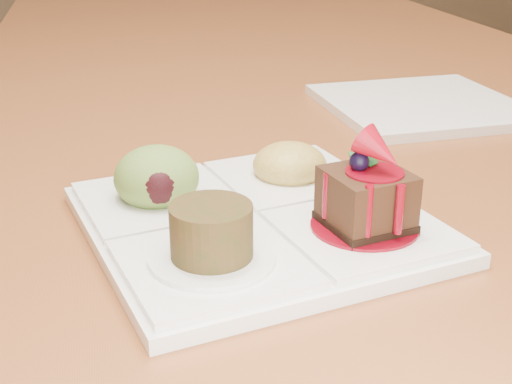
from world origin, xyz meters
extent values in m
cube|color=brown|center=(0.00, 0.00, 0.73)|extent=(1.00, 1.80, 0.04)
cylinder|color=brown|center=(-0.44, 0.84, 0.35)|extent=(0.06, 0.06, 0.71)
cylinder|color=brown|center=(0.44, 0.84, 0.35)|extent=(0.06, 0.06, 0.71)
cylinder|color=black|center=(-0.51, -0.04, 0.23)|extent=(0.04, 0.04, 0.46)
cylinder|color=black|center=(0.43, -0.06, 0.22)|extent=(0.04, 0.04, 0.44)
cube|color=white|center=(-0.18, -0.60, 0.76)|extent=(0.31, 0.31, 0.01)
cube|color=white|center=(-0.11, -0.65, 0.77)|extent=(0.15, 0.15, 0.01)
cube|color=white|center=(-0.23, -0.68, 0.77)|extent=(0.15, 0.15, 0.01)
cube|color=white|center=(-0.26, -0.55, 0.77)|extent=(0.15, 0.15, 0.01)
cube|color=white|center=(-0.13, -0.53, 0.77)|extent=(0.15, 0.15, 0.01)
cylinder|color=#6B040F|center=(-0.11, -0.65, 0.77)|extent=(0.08, 0.08, 0.00)
cube|color=black|center=(-0.11, -0.65, 0.77)|extent=(0.07, 0.07, 0.01)
cube|color=#341E0E|center=(-0.11, -0.65, 0.80)|extent=(0.07, 0.07, 0.04)
cylinder|color=#6B040F|center=(-0.11, -0.65, 0.82)|extent=(0.04, 0.04, 0.00)
sphere|color=black|center=(-0.11, -0.65, 0.82)|extent=(0.02, 0.02, 0.02)
cone|color=maroon|center=(-0.10, -0.66, 0.83)|extent=(0.05, 0.05, 0.04)
cube|color=#134F1A|center=(-0.10, -0.64, 0.82)|extent=(0.02, 0.02, 0.01)
cube|color=#134F1A|center=(-0.11, -0.64, 0.82)|extent=(0.01, 0.02, 0.01)
cylinder|color=#6B040F|center=(-0.12, -0.68, 0.80)|extent=(0.01, 0.01, 0.04)
cylinder|color=#6B040F|center=(-0.09, -0.68, 0.80)|extent=(0.01, 0.01, 0.04)
cylinder|color=#6B040F|center=(-0.14, -0.65, 0.80)|extent=(0.01, 0.01, 0.04)
cylinder|color=white|center=(-0.23, -0.68, 0.77)|extent=(0.09, 0.09, 0.00)
cylinder|color=#472914|center=(-0.23, -0.68, 0.79)|extent=(0.06, 0.06, 0.04)
cylinder|color=#3F220D|center=(-0.23, -0.68, 0.80)|extent=(0.05, 0.05, 0.00)
ellipsoid|color=olive|center=(-0.26, -0.55, 0.79)|extent=(0.07, 0.07, 0.05)
ellipsoid|color=black|center=(-0.26, -0.58, 0.79)|extent=(0.04, 0.03, 0.03)
ellipsoid|color=gold|center=(-0.13, -0.53, 0.78)|extent=(0.07, 0.07, 0.04)
cube|color=#DF4F10|center=(-0.12, -0.52, 0.78)|extent=(0.02, 0.02, 0.02)
cube|color=#5E801B|center=(-0.13, -0.52, 0.78)|extent=(0.02, 0.02, 0.02)
cube|color=#DF4F10|center=(-0.15, -0.52, 0.78)|extent=(0.02, 0.02, 0.02)
cube|color=#5E801B|center=(-0.15, -0.53, 0.78)|extent=(0.02, 0.02, 0.02)
cube|color=#DF4F10|center=(-0.14, -0.54, 0.78)|extent=(0.02, 0.02, 0.01)
cube|color=#5E801B|center=(-0.12, -0.54, 0.78)|extent=(0.02, 0.02, 0.02)
cube|color=white|center=(0.10, -0.30, 0.76)|extent=(0.25, 0.25, 0.01)
camera|label=1|loc=(-0.30, -1.12, 1.01)|focal=50.00mm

